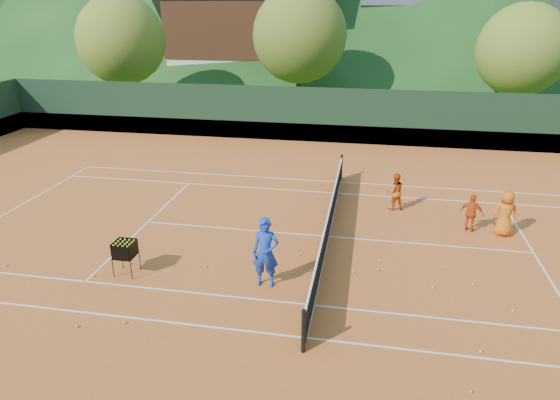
% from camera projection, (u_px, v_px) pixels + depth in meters
% --- Properties ---
extents(ground, '(400.00, 400.00, 0.00)m').
position_uv_depth(ground, '(328.00, 237.00, 16.60)').
color(ground, '#2C4F18').
rests_on(ground, ground).
extents(clay_court, '(40.00, 24.00, 0.02)m').
position_uv_depth(clay_court, '(328.00, 237.00, 16.59)').
color(clay_court, '#C1591F').
rests_on(clay_court, ground).
extents(coach, '(0.74, 0.50, 1.98)m').
position_uv_depth(coach, '(266.00, 253.00, 13.40)').
color(coach, '#1A3CAC').
rests_on(coach, clay_court).
extents(student_a, '(0.82, 0.73, 1.41)m').
position_uv_depth(student_a, '(395.00, 191.00, 18.53)').
color(student_a, '#D35712').
rests_on(student_a, clay_court).
extents(student_b, '(0.84, 0.59, 1.33)m').
position_uv_depth(student_b, '(472.00, 213.00, 16.75)').
color(student_b, '#E04C13').
rests_on(student_b, clay_court).
extents(student_c, '(0.80, 0.56, 1.56)m').
position_uv_depth(student_c, '(505.00, 213.00, 16.41)').
color(student_c, orange).
rests_on(student_c, clay_court).
extents(tennis_ball_0, '(0.07, 0.07, 0.07)m').
position_uv_depth(tennis_ball_0, '(473.00, 284.00, 13.71)').
color(tennis_ball_0, '#B3DF25').
rests_on(tennis_ball_0, clay_court).
extents(tennis_ball_1, '(0.07, 0.07, 0.07)m').
position_uv_depth(tennis_ball_1, '(258.00, 251.00, 15.57)').
color(tennis_ball_1, '#B3DF25').
rests_on(tennis_ball_1, clay_court).
extents(tennis_ball_2, '(0.07, 0.07, 0.07)m').
position_uv_depth(tennis_ball_2, '(379.00, 261.00, 14.93)').
color(tennis_ball_2, '#B3DF25').
rests_on(tennis_ball_2, clay_court).
extents(tennis_ball_4, '(0.07, 0.07, 0.07)m').
position_uv_depth(tennis_ball_4, '(378.00, 270.00, 14.47)').
color(tennis_ball_4, '#B3DF25').
rests_on(tennis_ball_4, clay_court).
extents(tennis_ball_10, '(0.07, 0.07, 0.07)m').
position_uv_depth(tennis_ball_10, '(481.00, 351.00, 11.08)').
color(tennis_ball_10, '#B3DF25').
rests_on(tennis_ball_10, clay_court).
extents(tennis_ball_13, '(0.07, 0.07, 0.07)m').
position_uv_depth(tennis_ball_13, '(205.00, 266.00, 14.64)').
color(tennis_ball_13, '#B3DF25').
rests_on(tennis_ball_13, clay_court).
extents(tennis_ball_14, '(0.07, 0.07, 0.07)m').
position_uv_depth(tennis_ball_14, '(6.00, 266.00, 14.69)').
color(tennis_ball_14, '#B3DF25').
rests_on(tennis_ball_14, clay_court).
extents(tennis_ball_15, '(0.07, 0.07, 0.07)m').
position_uv_depth(tennis_ball_15, '(299.00, 255.00, 15.32)').
color(tennis_ball_15, '#B3DF25').
rests_on(tennis_ball_15, clay_court).
extents(tennis_ball_16, '(0.07, 0.07, 0.07)m').
position_uv_depth(tennis_ball_16, '(471.00, 391.00, 9.94)').
color(tennis_ball_16, '#B3DF25').
rests_on(tennis_ball_16, clay_court).
extents(tennis_ball_18, '(0.07, 0.07, 0.07)m').
position_uv_depth(tennis_ball_18, '(442.00, 267.00, 14.60)').
color(tennis_ball_18, '#B3DF25').
rests_on(tennis_ball_18, clay_court).
extents(tennis_ball_19, '(0.07, 0.07, 0.07)m').
position_uv_depth(tennis_ball_19, '(125.00, 322.00, 12.08)').
color(tennis_ball_19, '#B3DF25').
rests_on(tennis_ball_19, clay_court).
extents(tennis_ball_20, '(0.07, 0.07, 0.07)m').
position_uv_depth(tennis_ball_20, '(353.00, 272.00, 14.33)').
color(tennis_ball_20, '#B3DF25').
rests_on(tennis_ball_20, clay_court).
extents(tennis_ball_21, '(0.07, 0.07, 0.07)m').
position_uv_depth(tennis_ball_21, '(77.00, 326.00, 11.93)').
color(tennis_ball_21, '#B3DF25').
rests_on(tennis_ball_21, clay_court).
extents(tennis_ball_22, '(0.07, 0.07, 0.07)m').
position_uv_depth(tennis_ball_22, '(293.00, 273.00, 14.28)').
color(tennis_ball_22, '#B3DF25').
rests_on(tennis_ball_22, clay_court).
extents(tennis_ball_23, '(0.07, 0.07, 0.07)m').
position_uv_depth(tennis_ball_23, '(94.00, 276.00, 14.15)').
color(tennis_ball_23, '#B3DF25').
rests_on(tennis_ball_23, clay_court).
extents(tennis_ball_25, '(0.07, 0.07, 0.07)m').
position_uv_depth(tennis_ball_25, '(513.00, 311.00, 12.54)').
color(tennis_ball_25, '#B3DF25').
rests_on(tennis_ball_25, clay_court).
extents(tennis_ball_26, '(0.07, 0.07, 0.07)m').
position_uv_depth(tennis_ball_26, '(433.00, 287.00, 13.58)').
color(tennis_ball_26, '#B3DF25').
rests_on(tennis_ball_26, clay_court).
extents(court_lines, '(23.83, 11.03, 0.00)m').
position_uv_depth(court_lines, '(328.00, 236.00, 16.59)').
color(court_lines, white).
rests_on(court_lines, clay_court).
extents(tennis_net, '(0.10, 12.07, 1.10)m').
position_uv_depth(tennis_net, '(329.00, 223.00, 16.41)').
color(tennis_net, black).
rests_on(tennis_net, clay_court).
extents(perimeter_fence, '(40.40, 24.24, 3.00)m').
position_uv_depth(perimeter_fence, '(330.00, 202.00, 16.13)').
color(perimeter_fence, black).
rests_on(perimeter_fence, clay_court).
extents(ball_hopper, '(0.57, 0.57, 1.00)m').
position_uv_depth(ball_hopper, '(125.00, 250.00, 14.07)').
color(ball_hopper, black).
rests_on(ball_hopper, clay_court).
extents(chalet_left, '(13.80, 9.93, 12.92)m').
position_uv_depth(chalet_left, '(248.00, 22.00, 43.62)').
color(chalet_left, beige).
rests_on(chalet_left, ground).
extents(chalet_mid, '(12.65, 8.82, 11.45)m').
position_uv_depth(chalet_mid, '(432.00, 29.00, 44.80)').
color(chalet_mid, beige).
rests_on(chalet_mid, ground).
extents(tree_a, '(6.00, 6.00, 7.88)m').
position_uv_depth(tree_a, '(121.00, 40.00, 33.95)').
color(tree_a, '#3E2718').
rests_on(tree_a, ground).
extents(tree_b, '(6.40, 6.40, 8.40)m').
position_uv_depth(tree_b, '(299.00, 35.00, 33.63)').
color(tree_b, '#422A1A').
rests_on(tree_b, ground).
extents(tree_c, '(5.60, 5.60, 7.35)m').
position_uv_depth(tree_c, '(522.00, 50.00, 30.59)').
color(tree_c, '#402919').
rests_on(tree_c, ground).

